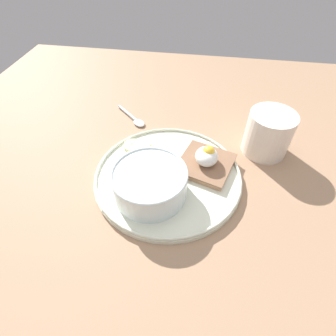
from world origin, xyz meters
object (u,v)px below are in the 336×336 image
banana_slice_front (156,144)px  banana_slice_inner (132,146)px  banana_slice_right (155,157)px  spoon (134,119)px  oatmeal_bowl (150,183)px  coffee_mug (268,133)px  banana_slice_left (142,152)px  banana_slice_back (165,151)px  toast_slice (206,164)px  poached_egg (207,156)px

banana_slice_front → banana_slice_inner: (-1.48, 5.16, 0.03)cm
banana_slice_right → spoon: size_ratio=0.44×
oatmeal_bowl → banana_slice_inner: 13.49cm
coffee_mug → spoon: size_ratio=1.03×
banana_slice_left → banana_slice_inner: size_ratio=0.86×
coffee_mug → banana_slice_front: bearing=98.8°
banana_slice_back → coffee_mug: coffee_mug is taller
oatmeal_bowl → banana_slice_inner: (11.59, 6.53, -2.20)cm
coffee_mug → banana_slice_back: bearing=104.5°
toast_slice → poached_egg: (0.07, -0.05, 2.24)cm
oatmeal_bowl → poached_egg: oatmeal_bowl is taller
banana_slice_right → banana_slice_front: bearing=5.9°
poached_egg → banana_slice_right: size_ratio=1.25×
oatmeal_bowl → coffee_mug: (16.70, -22.12, 1.00)cm
toast_slice → banana_slice_left: banana_slice_left is taller
poached_egg → banana_slice_back: 9.53cm
oatmeal_bowl → banana_slice_left: bearing=21.5°
toast_slice → banana_slice_front: bearing=68.0°
banana_slice_right → spoon: (14.09, 8.21, -1.11)cm
spoon → banana_slice_back: bearing=-140.3°
toast_slice → oatmeal_bowl: bearing=131.6°
toast_slice → spoon: size_ratio=1.38×
banana_slice_back → spoon: (12.07, 10.02, -1.24)cm
toast_slice → banana_slice_right: 10.67cm
oatmeal_bowl → banana_slice_left: size_ratio=3.22×
oatmeal_bowl → spoon: size_ratio=1.46×
poached_egg → banana_slice_right: 10.99cm
poached_egg → coffee_mug: size_ratio=0.53×
toast_slice → banana_slice_back: bearing=73.7°
banana_slice_back → spoon: size_ratio=0.53×
banana_slice_inner → banana_slice_right: bearing=-113.6°
poached_egg → banana_slice_back: poached_egg is taller
banana_slice_left → banana_slice_right: banana_slice_left is taller
oatmeal_bowl → poached_egg: bearing=-48.3°
oatmeal_bowl → banana_slice_left: oatmeal_bowl is taller
banana_slice_front → banana_slice_back: 2.91cm
banana_slice_front → banana_slice_inner: same height
coffee_mug → spoon: bearing=78.2°
banana_slice_left → spoon: (13.19, 5.22, -1.28)cm
banana_slice_front → spoon: (10.18, 7.81, -1.21)cm
banana_slice_inner → coffee_mug: 29.28cm
banana_slice_front → banana_slice_right: 3.93cm
banana_slice_left → banana_slice_back: bearing=-76.8°
oatmeal_bowl → toast_slice: size_ratio=1.06×
banana_slice_right → coffee_mug: (7.54, -23.08, 3.33)cm
toast_slice → banana_slice_left: 13.73cm
toast_slice → coffee_mug: size_ratio=1.34×
banana_slice_right → spoon: banana_slice_right is taller
toast_slice → banana_slice_inner: (2.99, 16.22, -0.08)cm
banana_slice_left → banana_slice_right: bearing=-106.8°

